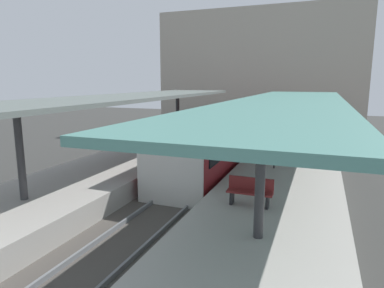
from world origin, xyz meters
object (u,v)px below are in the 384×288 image
commuter_train (216,140)px  platform_sign (276,132)px  platform_bench (250,191)px  litter_bin (279,152)px  passenger_near_bench (279,136)px

commuter_train → platform_sign: bearing=-30.7°
platform_bench → litter_bin: size_ratio=1.75×
commuter_train → litter_bin: 3.27m
platform_bench → commuter_train: bearing=115.0°
commuter_train → passenger_near_bench: size_ratio=6.85×
commuter_train → platform_bench: bearing=-65.0°
platform_sign → litter_bin: platform_sign is taller
commuter_train → litter_bin: (3.24, -0.24, -0.33)m
commuter_train → platform_sign: commuter_train is taller
commuter_train → litter_bin: commuter_train is taller
platform_sign → passenger_near_bench: platform_sign is taller
commuter_train → platform_bench: size_ratio=8.42×
platform_bench → passenger_near_bench: passenger_near_bench is taller
commuter_train → platform_bench: commuter_train is taller
platform_bench → litter_bin: bearing=89.3°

